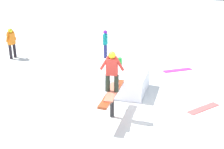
# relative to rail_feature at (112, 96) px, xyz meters

# --- Properties ---
(ground_plane) EXTENTS (60.00, 60.00, 0.00)m
(ground_plane) POSITION_rel_rail_feature_xyz_m (0.00, 0.00, -0.74)
(ground_plane) COLOR white
(rail_feature) EXTENTS (2.22, 0.62, 0.89)m
(rail_feature) POSITION_rel_rail_feature_xyz_m (0.00, 0.00, 0.00)
(rail_feature) COLOR black
(rail_feature) RESTS_ON ground
(snow_kicker_ramp) EXTENTS (2.01, 1.76, 0.76)m
(snow_kicker_ramp) POSITION_rel_rail_feature_xyz_m (-2.08, -0.33, -0.36)
(snow_kicker_ramp) COLOR white
(snow_kicker_ramp) RESTS_ON ground
(main_rider_on_rail) EXTENTS (1.52, 0.78, 1.35)m
(main_rider_on_rail) POSITION_rel_rail_feature_xyz_m (0.00, 0.00, 0.82)
(main_rider_on_rail) COLOR #E46E54
(main_rider_on_rail) RESTS_ON rail_feature
(bystander_orange) EXTENTS (0.69, 0.24, 1.56)m
(bystander_orange) POSITION_rel_rail_feature_xyz_m (-3.53, -7.20, 0.13)
(bystander_orange) COLOR black
(bystander_orange) RESTS_ON ground
(bystander_teal) EXTENTS (0.58, 0.28, 1.43)m
(bystander_teal) POSITION_rel_rail_feature_xyz_m (-5.65, -2.96, 0.06)
(bystander_teal) COLOR navy
(bystander_teal) RESTS_ON ground
(loose_snowboard_magenta) EXTENTS (1.15, 1.22, 0.02)m
(loose_snowboard_magenta) POSITION_rel_rail_feature_xyz_m (-5.23, 0.93, -0.73)
(loose_snowboard_magenta) COLOR #CB319C
(loose_snowboard_magenta) RESTS_ON ground
(loose_snowboard_coral) EXTENTS (1.31, 0.95, 0.02)m
(loose_snowboard_coral) POSITION_rel_rail_feature_xyz_m (-1.83, 2.64, -0.73)
(loose_snowboard_coral) COLOR #EF5F5E
(loose_snowboard_coral) RESTS_ON ground
(backpack_on_snow) EXTENTS (0.34, 0.37, 0.34)m
(backpack_on_snow) POSITION_rel_rail_feature_xyz_m (-4.83, -1.86, -0.57)
(backpack_on_snow) COLOR green
(backpack_on_snow) RESTS_ON ground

